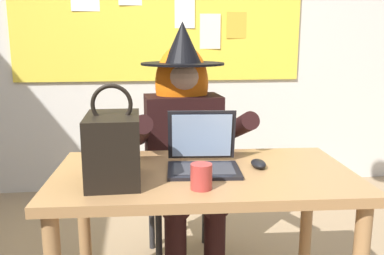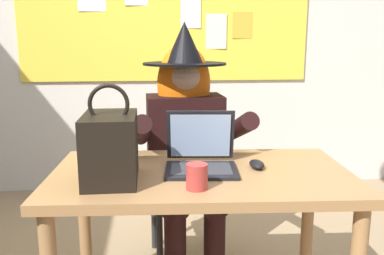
{
  "view_description": "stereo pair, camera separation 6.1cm",
  "coord_description": "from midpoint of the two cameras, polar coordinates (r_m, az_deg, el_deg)",
  "views": [
    {
      "loc": [
        -0.2,
        -1.6,
        1.28
      ],
      "look_at": [
        0.06,
        0.34,
        0.87
      ],
      "focal_mm": 38.66,
      "sensor_mm": 36.0,
      "label": 1
    },
    {
      "loc": [
        -0.13,
        -1.61,
        1.28
      ],
      "look_at": [
        0.06,
        0.34,
        0.87
      ],
      "focal_mm": 38.66,
      "sensor_mm": 36.0,
      "label": 2
    }
  ],
  "objects": [
    {
      "name": "wall_back_bulletin",
      "position": [
        3.58,
        -4.96,
        15.39
      ],
      "size": [
        5.27,
        2.13,
        2.99
      ],
      "color": "silver",
      "rests_on": "ground"
    },
    {
      "name": "desk_main",
      "position": [
        1.77,
        0.6,
        -9.29
      ],
      "size": [
        1.28,
        0.76,
        0.75
      ],
      "rotation": [
        0.0,
        0.0,
        -0.06
      ],
      "color": "#A37547",
      "rests_on": "ground"
    },
    {
      "name": "chair_at_desk",
      "position": [
        2.47,
        -2.25,
        -6.21
      ],
      "size": [
        0.45,
        0.45,
        0.91
      ],
      "rotation": [
        0.0,
        0.0,
        -1.49
      ],
      "color": "#2D3347",
      "rests_on": "ground"
    },
    {
      "name": "person_costumed",
      "position": [
        2.28,
        -1.78,
        -0.55
      ],
      "size": [
        0.61,
        0.7,
        1.38
      ],
      "rotation": [
        0.0,
        0.0,
        -1.52
      ],
      "color": "black",
      "rests_on": "ground"
    },
    {
      "name": "laptop",
      "position": [
        1.76,
        0.5,
        -3.97
      ],
      "size": [
        0.32,
        0.31,
        0.24
      ],
      "rotation": [
        0.0,
        0.0,
        -0.09
      ],
      "color": "black",
      "rests_on": "desk_main"
    },
    {
      "name": "computer_mouse",
      "position": [
        1.79,
        8.18,
        -4.97
      ],
      "size": [
        0.06,
        0.1,
        0.03
      ],
      "primitive_type": "ellipsoid",
      "rotation": [
        0.0,
        0.0,
        0.01
      ],
      "color": "black",
      "rests_on": "desk_main"
    },
    {
      "name": "handbag",
      "position": [
        1.61,
        -11.86,
        -2.73
      ],
      "size": [
        0.2,
        0.3,
        0.38
      ],
      "rotation": [
        0.0,
        0.0,
        0.14
      ],
      "color": "black",
      "rests_on": "desk_main"
    },
    {
      "name": "coffee_mug",
      "position": [
        1.52,
        0.12,
        -6.78
      ],
      "size": [
        0.08,
        0.08,
        0.09
      ],
      "primitive_type": "cylinder",
      "color": "#B23833",
      "rests_on": "desk_main"
    }
  ]
}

